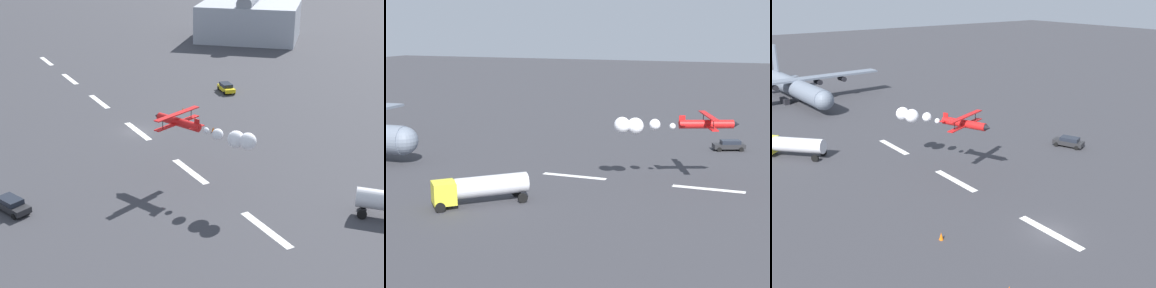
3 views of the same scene
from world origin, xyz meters
TOP-DOWN VIEW (x-y plane):
  - ground_plane at (0.00, 0.00)m, footprint 440.00×440.00m
  - runway_stripe_3 at (0.00, 0.00)m, footprint 8.00×0.90m
  - runway_stripe_4 at (15.90, 0.00)m, footprint 8.00×0.90m
  - runway_stripe_5 at (31.80, 0.00)m, footprint 8.00×0.90m
  - cargo_transport_plane at (67.64, 2.36)m, footprint 29.80×36.68m
  - stunt_biplane_red at (21.62, 0.09)m, footprint 13.29×8.07m
  - fuel_tanker_truck at (36.95, 13.60)m, footprint 8.74×8.30m
  - followme_car_yellow at (15.86, -21.33)m, footprint 4.86×3.32m
  - traffic_cone_far at (5.44, 9.37)m, footprint 0.44×0.44m

SIDE VIEW (x-z plane):
  - ground_plane at x=0.00m, z-range 0.00..0.00m
  - runway_stripe_3 at x=0.00m, z-range 0.00..0.01m
  - runway_stripe_4 at x=15.90m, z-range 0.00..0.01m
  - runway_stripe_5 at x=31.80m, z-range 0.00..0.01m
  - traffic_cone_far at x=5.44m, z-range 0.00..0.75m
  - followme_car_yellow at x=15.86m, z-range 0.05..1.57m
  - fuel_tanker_truck at x=36.95m, z-range 0.30..3.20m
  - cargo_transport_plane at x=67.64m, z-range -2.22..8.83m
  - stunt_biplane_red at x=21.62m, z-range 5.87..7.97m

